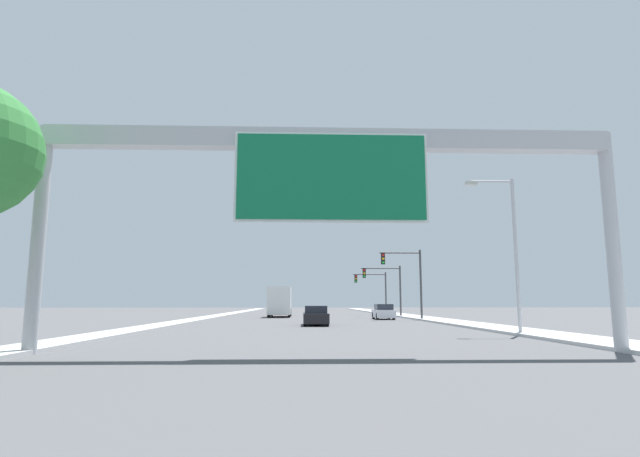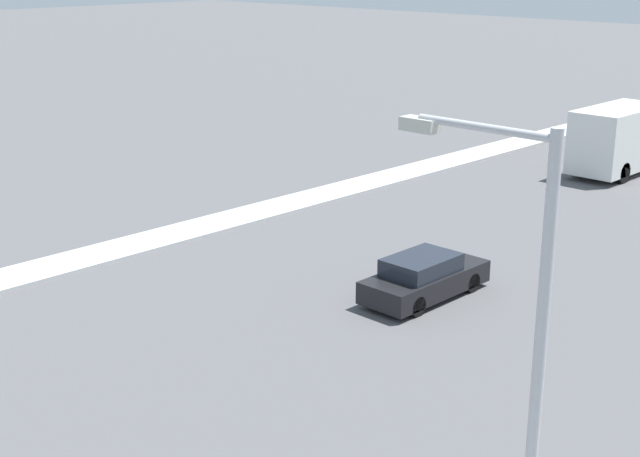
{
  "view_description": "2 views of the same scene",
  "coord_description": "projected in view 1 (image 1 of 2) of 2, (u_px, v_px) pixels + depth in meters",
  "views": [
    {
      "loc": [
        -1.0,
        0.92,
        1.71
      ],
      "look_at": [
        0.0,
        28.87,
        5.82
      ],
      "focal_mm": 28.0,
      "sensor_mm": 36.0,
      "label": 1
    },
    {
      "loc": [
        16.09,
        16.69,
        10.45
      ],
      "look_at": [
        -1.2,
        34.29,
        2.79
      ],
      "focal_mm": 50.0,
      "sensor_mm": 36.0,
      "label": 2
    }
  ],
  "objects": [
    {
      "name": "truck_box_primary",
      "position": [
        280.0,
        302.0,
        56.44
      ],
      "size": [
        2.49,
        7.76,
        3.31
      ],
      "color": "red",
      "rests_on": "ground"
    },
    {
      "name": "car_mid_center",
      "position": [
        316.0,
        316.0,
        36.31
      ],
      "size": [
        1.79,
        4.55,
        1.41
      ],
      "color": "black",
      "rests_on": "ground"
    },
    {
      "name": "traffic_light_far_intersection",
      "position": [
        375.0,
        286.0,
        66.98
      ],
      "size": [
        4.47,
        0.32,
        5.64
      ],
      "color": "#3D3D3F",
      "rests_on": "ground"
    },
    {
      "name": "traffic_light_mid_block",
      "position": [
        387.0,
        282.0,
        57.11
      ],
      "size": [
        4.59,
        0.32,
        5.8
      ],
      "color": "#3D3D3F",
      "rests_on": "ground"
    },
    {
      "name": "median_strip_left",
      "position": [
        218.0,
        316.0,
        57.83
      ],
      "size": [
        2.0,
        120.0,
        0.15
      ],
      "color": "#BABABA",
      "rests_on": "ground"
    },
    {
      "name": "sidewalk_right",
      "position": [
        406.0,
        316.0,
        58.61
      ],
      "size": [
        3.0,
        120.0,
        0.15
      ],
      "color": "#BABABA",
      "rests_on": "ground"
    },
    {
      "name": "car_far_center",
      "position": [
        383.0,
        312.0,
        48.91
      ],
      "size": [
        1.78,
        4.24,
        1.48
      ],
      "color": "silver",
      "rests_on": "ground"
    },
    {
      "name": "street_lamp_right",
      "position": [
        509.0,
        241.0,
        26.54
      ],
      "size": [
        2.62,
        0.28,
        8.3
      ],
      "color": "#B2B2B7",
      "rests_on": "ground"
    },
    {
      "name": "traffic_light_near_intersection",
      "position": [
        408.0,
        273.0,
        47.3
      ],
      "size": [
        3.97,
        0.32,
        6.62
      ],
      "color": "#3D3D3F",
      "rests_on": "ground"
    },
    {
      "name": "sign_gantry",
      "position": [
        331.0,
        170.0,
        17.49
      ],
      "size": [
        20.36,
        0.73,
        7.77
      ],
      "color": "#B2B2B7",
      "rests_on": "ground"
    }
  ]
}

